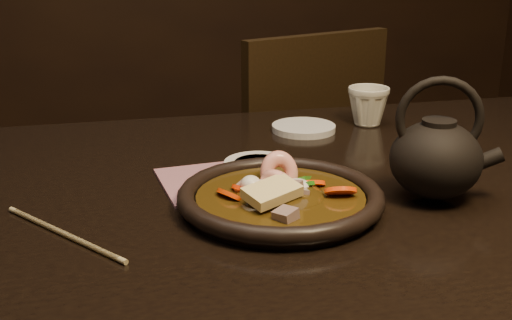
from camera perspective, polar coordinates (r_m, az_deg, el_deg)
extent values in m
cube|color=black|center=(0.89, -4.41, -4.71)|extent=(1.60, 0.90, 0.04)
cylinder|color=black|center=(1.62, 20.00, -9.21)|extent=(0.06, 0.06, 0.71)
cube|color=black|center=(1.75, 1.22, -3.23)|extent=(0.54, 0.54, 0.04)
cylinder|color=black|center=(2.06, 2.37, -6.58)|extent=(0.04, 0.04, 0.41)
cylinder|color=black|center=(1.82, 8.73, -10.30)|extent=(0.04, 0.04, 0.41)
cylinder|color=black|center=(1.90, -6.06, -8.98)|extent=(0.04, 0.04, 0.41)
cylinder|color=black|center=(1.64, -0.36, -13.62)|extent=(0.04, 0.04, 0.41)
cube|color=black|center=(1.53, 5.35, 2.91)|extent=(0.38, 0.17, 0.44)
cylinder|color=black|center=(0.85, 2.18, -3.92)|extent=(0.25, 0.25, 0.01)
torus|color=black|center=(0.84, 2.19, -3.19)|extent=(0.27, 0.27, 0.02)
cylinder|color=#332209|center=(0.85, 2.18, -3.43)|extent=(0.22, 0.22, 0.01)
ellipsoid|color=#332209|center=(0.85, 2.18, -3.43)|extent=(0.12, 0.12, 0.03)
torus|color=#F4AC9A|center=(0.90, 2.08, -1.20)|extent=(0.06, 0.04, 0.06)
torus|color=#F4AC9A|center=(0.86, 2.06, -2.48)|extent=(0.07, 0.07, 0.06)
cube|color=gray|center=(0.85, 2.33, -2.87)|extent=(0.03, 0.03, 0.03)
cube|color=gray|center=(0.77, 2.67, -5.16)|extent=(0.04, 0.03, 0.03)
cube|color=gray|center=(0.83, 3.70, -3.18)|extent=(0.03, 0.03, 0.03)
cube|color=gray|center=(0.86, -0.74, -2.65)|extent=(0.04, 0.03, 0.03)
cube|color=gray|center=(0.83, 3.17, -2.70)|extent=(0.04, 0.04, 0.02)
cube|color=gray|center=(0.84, 3.10, -2.84)|extent=(0.04, 0.04, 0.03)
cylinder|color=#FE4108|center=(0.84, 7.53, -2.75)|extent=(0.05, 0.04, 0.03)
cylinder|color=#FE4108|center=(0.84, -2.39, -3.12)|extent=(0.05, 0.06, 0.03)
cylinder|color=#FE4108|center=(0.83, 1.84, -2.61)|extent=(0.05, 0.06, 0.02)
cylinder|color=#FE4108|center=(0.87, 2.15, -2.16)|extent=(0.06, 0.06, 0.02)
cylinder|color=#FE4108|center=(0.87, 4.80, -2.12)|extent=(0.05, 0.05, 0.03)
cylinder|color=#FE4108|center=(0.85, -1.01, -2.69)|extent=(0.06, 0.06, 0.03)
cube|color=#267716|center=(0.84, 2.19, -2.41)|extent=(0.04, 0.02, 0.01)
cube|color=#267716|center=(0.90, 4.39, -1.69)|extent=(0.03, 0.04, 0.02)
cube|color=#267716|center=(0.86, 4.01, -2.36)|extent=(0.03, 0.04, 0.03)
cube|color=#267716|center=(0.84, 2.15, -2.40)|extent=(0.04, 0.03, 0.02)
cube|color=#267716|center=(0.84, 3.33, -3.22)|extent=(0.02, 0.04, 0.02)
ellipsoid|color=#EEE3CE|center=(0.86, 3.60, -2.45)|extent=(0.04, 0.03, 0.02)
ellipsoid|color=#EEE3CE|center=(0.85, 1.99, -2.60)|extent=(0.04, 0.03, 0.02)
ellipsoid|color=#EEE3CE|center=(0.84, -0.45, -2.25)|extent=(0.03, 0.03, 0.03)
ellipsoid|color=#EEE3CE|center=(0.86, 3.71, -2.34)|extent=(0.03, 0.04, 0.02)
ellipsoid|color=#EEE3CE|center=(0.84, 1.94, -3.03)|extent=(0.03, 0.02, 0.03)
ellipsoid|color=#EEE3CE|center=(0.84, 0.52, -2.38)|extent=(0.04, 0.03, 0.02)
cube|color=#FAE395|center=(0.81, 1.42, -2.84)|extent=(0.08, 0.07, 0.03)
cylinder|color=silver|center=(0.98, 0.24, -0.54)|extent=(0.11, 0.11, 0.01)
cylinder|color=silver|center=(1.20, 4.26, 2.86)|extent=(0.12, 0.12, 0.01)
imported|color=beige|center=(1.25, 9.94, 4.86)|extent=(0.09, 0.09, 0.08)
cylinder|color=tan|center=(0.80, -16.51, -6.38)|extent=(0.14, 0.18, 0.01)
cylinder|color=tan|center=(0.81, -16.98, -6.15)|extent=(0.14, 0.18, 0.01)
cube|color=#925964|center=(0.94, -3.58, -1.90)|extent=(0.17, 0.17, 0.00)
ellipsoid|color=black|center=(0.89, 15.68, 0.03)|extent=(0.12, 0.12, 0.10)
cylinder|color=black|center=(0.88, 15.94, 2.88)|extent=(0.05, 0.05, 0.02)
cylinder|color=black|center=(0.91, 19.52, -0.10)|extent=(0.06, 0.04, 0.04)
torus|color=black|center=(0.88, 16.00, 3.53)|extent=(0.11, 0.05, 0.12)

